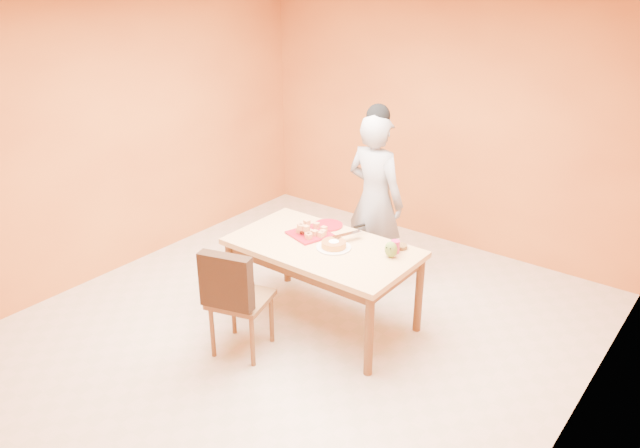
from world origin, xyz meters
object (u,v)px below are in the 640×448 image
Objects in this scene: sponge_cake at (334,244)px; magenta_glass at (395,247)px; dining_chair at (239,297)px; checker_tin at (401,247)px; pastry_platter at (310,234)px; dining_table at (323,255)px; person at (375,200)px; egg_ornament at (391,249)px; red_dinner_plate at (328,225)px.

magenta_glass is at bearing 28.38° from sponge_cake.
checker_tin is at bearing 36.35° from dining_chair.
magenta_glass is at bearing 11.55° from pastry_platter.
pastry_platter is (-0.22, 0.09, 0.10)m from dining_table.
person is 0.88m from checker_tin.
dining_chair is at bearing -116.65° from sponge_cake.
dining_chair reaches higher than egg_ornament.
egg_ornament is at bearing 15.27° from dining_table.
checker_tin is at bearing 37.02° from sponge_cake.
egg_ornament reaches higher than sponge_cake.
sponge_cake is at bearing 106.43° from person.
red_dinner_plate is (0.07, 1.11, 0.26)m from dining_chair.
sponge_cake is (0.33, -0.09, 0.03)m from pastry_platter.
dining_chair is 1.14m from red_dinner_plate.
pastry_platter is 3.01× the size of magenta_glass.
dining_table is 0.97m from person.
person is at bearing 137.25° from checker_tin.
dining_chair is 1.75m from person.
magenta_glass is (0.45, 0.24, 0.02)m from sponge_cake.
person is 8.15× the size of sponge_cake.
red_dinner_plate is at bearing 83.36° from person.
magenta_glass is at bearing 119.21° from egg_ornament.
pastry_platter is at bearing -161.81° from checker_tin.
pastry_platter is 0.80m from magenta_glass.
dining_chair is at bearing -113.67° from egg_ornament.
pastry_platter is at bearing 85.90° from person.
magenta_glass is 0.10m from checker_tin.
magenta_glass reaches higher than dining_table.
dining_table is 6.01× the size of red_dinner_plate.
red_dinner_plate is 1.27× the size of sponge_cake.
sponge_cake is 1.52× the size of egg_ornament.
magenta_glass reaches higher than sponge_cake.
egg_ornament reaches higher than checker_tin.
pastry_platter reaches higher than dining_table.
person reaches higher than dining_table.
person is at bearing 101.55° from sponge_cake.
checker_tin is at bearing 31.98° from dining_table.
dining_chair reaches higher than sponge_cake.
magenta_glass is at bearing 24.32° from dining_table.
person is at bearing 149.33° from egg_ornament.
magenta_glass reaches higher than pastry_platter.
sponge_cake is 1.97× the size of magenta_glass.
red_dinner_plate is 0.76m from checker_tin.
red_dinner_plate is 2.51× the size of checker_tin.
sponge_cake is at bearing -47.49° from red_dinner_plate.
person reaches higher than magenta_glass.
magenta_glass is at bearing -7.20° from red_dinner_plate.
person is at bearing 95.02° from dining_table.
red_dinner_plate is at bearing 132.51° from sponge_cake.
dining_table is 4.99× the size of pastry_platter.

